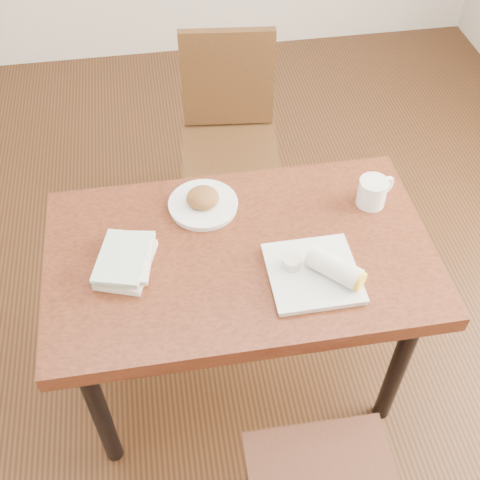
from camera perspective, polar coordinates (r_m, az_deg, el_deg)
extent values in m
cube|color=#472814|center=(2.52, 0.00, -12.33)|extent=(4.00, 5.00, 0.01)
cube|color=brown|center=(1.92, 0.00, -1.59)|extent=(1.22, 0.73, 0.06)
cylinder|color=black|center=(2.10, -13.19, -15.50)|extent=(0.06, 0.06, 0.69)
cylinder|color=black|center=(2.20, 14.76, -11.49)|extent=(0.06, 0.06, 0.69)
cylinder|color=black|center=(2.39, -13.29, -4.09)|extent=(0.06, 0.06, 0.69)
cylinder|color=black|center=(2.48, 10.75, -1.09)|extent=(0.06, 0.06, 0.69)
cylinder|color=#492114|center=(2.10, 1.11, -21.36)|extent=(0.04, 0.04, 0.45)
cylinder|color=#492114|center=(2.15, 11.23, -19.68)|extent=(0.04, 0.04, 0.45)
cylinder|color=#4C3015|center=(2.98, 2.47, 6.88)|extent=(0.04, 0.04, 0.45)
cylinder|color=#4C3015|center=(2.97, -4.51, 6.61)|extent=(0.04, 0.04, 0.45)
cylinder|color=#4C3015|center=(2.72, 3.11, 1.88)|extent=(0.04, 0.04, 0.45)
cylinder|color=#4C3015|center=(2.71, -4.48, 1.58)|extent=(0.04, 0.04, 0.45)
cube|color=#4C3015|center=(2.68, -0.91, 8.15)|extent=(0.46, 0.46, 0.04)
cube|color=#4C3015|center=(2.67, -1.17, 15.05)|extent=(0.40, 0.08, 0.45)
cylinder|color=white|center=(2.03, -3.50, 3.29)|extent=(0.23, 0.23, 0.01)
cylinder|color=white|center=(2.03, -3.52, 3.50)|extent=(0.24, 0.24, 0.01)
ellipsoid|color=#B27538|center=(2.01, -3.55, 4.05)|extent=(0.13, 0.12, 0.06)
cylinder|color=white|center=(2.06, 12.41, 4.45)|extent=(0.10, 0.10, 0.10)
torus|color=white|center=(2.09, 13.56, 5.00)|extent=(0.08, 0.04, 0.08)
cylinder|color=tan|center=(2.03, 12.62, 5.35)|extent=(0.09, 0.09, 0.01)
cylinder|color=#F2E5CC|center=(2.03, 12.63, 5.42)|extent=(0.06, 0.06, 0.00)
cube|color=white|center=(1.84, 6.91, -3.25)|extent=(0.27, 0.27, 0.02)
cube|color=white|center=(1.83, 6.94, -3.04)|extent=(0.27, 0.27, 0.01)
cylinder|color=white|center=(1.81, 8.91, -2.58)|extent=(0.16, 0.17, 0.07)
cylinder|color=yellow|center=(1.79, 11.20, -3.78)|extent=(0.06, 0.06, 0.06)
cylinder|color=silver|center=(1.83, 4.90, -2.10)|extent=(0.06, 0.06, 0.03)
cylinder|color=red|center=(1.82, 4.92, -1.86)|extent=(0.05, 0.05, 0.01)
cube|color=white|center=(1.88, -10.75, -2.27)|extent=(0.21, 0.25, 0.02)
cube|color=silver|center=(1.87, -10.51, -1.61)|extent=(0.18, 0.23, 0.02)
cube|color=#8DD3AA|center=(1.85, -11.08, -1.64)|extent=(0.20, 0.24, 0.02)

